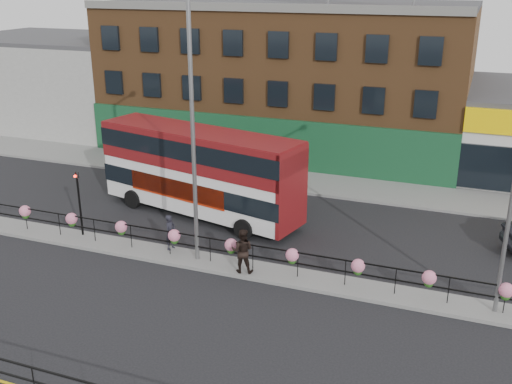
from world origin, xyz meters
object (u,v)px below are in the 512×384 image
(pedestrian_a, at_px, (170,232))
(pedestrian_b, at_px, (242,251))
(lamp_column_west, at_px, (195,106))
(double_decker_bus, at_px, (200,164))

(pedestrian_a, distance_m, pedestrian_b, 4.03)
(pedestrian_b, bearing_deg, lamp_column_west, -29.58)
(pedestrian_a, height_order, pedestrian_b, pedestrian_b)
(pedestrian_b, xyz_separation_m, lamp_column_west, (-2.33, 0.73, 5.82))
(double_decker_bus, xyz_separation_m, pedestrian_b, (4.58, -5.49, -1.70))
(pedestrian_b, height_order, lamp_column_west, lamp_column_west)
(double_decker_bus, xyz_separation_m, pedestrian_a, (0.66, -4.57, -1.85))
(double_decker_bus, bearing_deg, lamp_column_west, -64.75)
(pedestrian_a, relative_size, pedestrian_b, 0.85)
(pedestrian_b, bearing_deg, pedestrian_a, -25.55)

